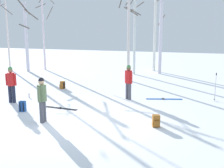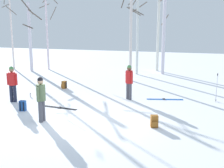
{
  "view_description": "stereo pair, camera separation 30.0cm",
  "coord_description": "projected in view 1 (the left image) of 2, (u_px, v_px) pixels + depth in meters",
  "views": [
    {
      "loc": [
        3.93,
        -9.53,
        3.56
      ],
      "look_at": [
        0.37,
        2.32,
        1.0
      ],
      "focal_mm": 44.93,
      "sensor_mm": 36.0,
      "label": 1
    },
    {
      "loc": [
        4.21,
        -9.44,
        3.56
      ],
      "look_at": [
        0.37,
        2.32,
        1.0
      ],
      "focal_mm": 44.93,
      "sensor_mm": 36.0,
      "label": 2
    }
  ],
  "objects": [
    {
      "name": "ground_plane",
      "position": [
        85.0,
        121.0,
        10.76
      ],
      "size": [
        60.0,
        60.0,
        0.0
      ],
      "primitive_type": "plane",
      "color": "white"
    },
    {
      "name": "birch_tree_5",
      "position": [
        155.0,
        27.0,
        22.15
      ],
      "size": [
        1.35,
        1.37,
        6.53
      ],
      "color": "silver",
      "rests_on": "ground_plane"
    },
    {
      "name": "birch_tree_6",
      "position": [
        161.0,
        19.0,
        20.58
      ],
      "size": [
        1.44,
        1.44,
        7.98
      ],
      "color": "silver",
      "rests_on": "ground_plane"
    },
    {
      "name": "birch_tree_0",
      "position": [
        7.0,
        21.0,
        22.62
      ],
      "size": [
        1.87,
        1.88,
        7.59
      ],
      "color": "silver",
      "rests_on": "ground_plane"
    },
    {
      "name": "person_2",
      "position": [
        42.0,
        97.0,
        10.42
      ],
      "size": [
        0.34,
        0.52,
        1.72
      ],
      "color": "#4C4C56",
      "rests_on": "ground_plane"
    },
    {
      "name": "ski_pair_lying_1",
      "position": [
        164.0,
        99.0,
        13.91
      ],
      "size": [
        1.76,
        0.61,
        0.05
      ],
      "color": "blue",
      "rests_on": "ground_plane"
    },
    {
      "name": "person_1",
      "position": [
        129.0,
        80.0,
        13.71
      ],
      "size": [
        0.44,
        0.35,
        1.72
      ],
      "color": "#4C4C56",
      "rests_on": "ground_plane"
    },
    {
      "name": "birch_tree_4",
      "position": [
        129.0,
        21.0,
        17.96
      ],
      "size": [
        1.16,
        1.16,
        7.57
      ],
      "color": "silver",
      "rests_on": "ground_plane"
    },
    {
      "name": "water_bottle_0",
      "position": [
        29.0,
        96.0,
        14.23
      ],
      "size": [
        0.06,
        0.06,
        0.21
      ],
      "color": "silver",
      "rests_on": "ground_plane"
    },
    {
      "name": "backpack_0",
      "position": [
        156.0,
        121.0,
        10.06
      ],
      "size": [
        0.31,
        0.33,
        0.44
      ],
      "color": "#99591E",
      "rests_on": "ground_plane"
    },
    {
      "name": "ski_pair_lying_0",
      "position": [
        59.0,
        108.0,
        12.39
      ],
      "size": [
        1.83,
        0.29,
        0.05
      ],
      "color": "black",
      "rests_on": "ground_plane"
    },
    {
      "name": "ski_poles_0",
      "position": [
        215.0,
        86.0,
        13.46
      ],
      "size": [
        0.07,
        0.2,
        1.37
      ],
      "color": "#B2B2BC",
      "rests_on": "ground_plane"
    },
    {
      "name": "birch_tree_2",
      "position": [
        44.0,
        27.0,
        22.73
      ],
      "size": [
        1.53,
        1.62,
        6.6
      ],
      "color": "silver",
      "rests_on": "ground_plane"
    },
    {
      "name": "person_0",
      "position": [
        11.0,
        82.0,
        13.13
      ],
      "size": [
        0.51,
        0.34,
        1.72
      ],
      "color": "#1E2338",
      "rests_on": "ground_plane"
    },
    {
      "name": "backpack_1",
      "position": [
        23.0,
        106.0,
        11.9
      ],
      "size": [
        0.3,
        0.32,
        0.44
      ],
      "color": "#1E4C99",
      "rests_on": "ground_plane"
    },
    {
      "name": "birch_tree_1",
      "position": [
        26.0,
        35.0,
        21.89
      ],
      "size": [
        1.19,
        1.39,
        5.71
      ],
      "color": "silver",
      "rests_on": "ground_plane"
    },
    {
      "name": "birch_tree_3",
      "position": [
        134.0,
        33.0,
        20.56
      ],
      "size": [
        1.31,
        1.48,
        5.86
      ],
      "color": "silver",
      "rests_on": "ground_plane"
    },
    {
      "name": "backpack_2",
      "position": [
        62.0,
        85.0,
        16.22
      ],
      "size": [
        0.3,
        0.28,
        0.44
      ],
      "color": "#99591E",
      "rests_on": "ground_plane"
    }
  ]
}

